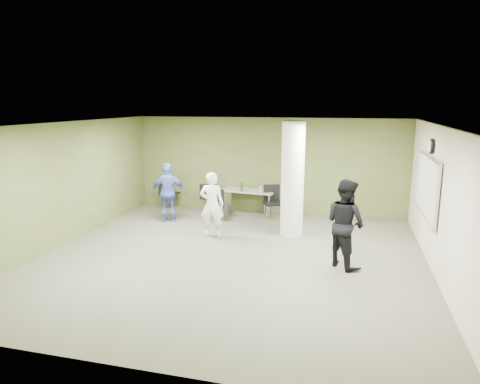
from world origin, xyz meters
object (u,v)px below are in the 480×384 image
(woman_white, at_px, (212,204))
(man_blue, at_px, (168,193))
(man_black, at_px, (345,223))
(chair_back_left, at_px, (168,191))
(folding_table, at_px, (249,192))

(woman_white, bearing_deg, man_blue, -39.60)
(woman_white, xyz_separation_m, man_blue, (-1.55, 0.94, 0.01))
(woman_white, height_order, man_black, man_black)
(man_black, bearing_deg, woman_white, 23.89)
(chair_back_left, relative_size, man_black, 0.55)
(chair_back_left, relative_size, woman_white, 0.62)
(woman_white, bearing_deg, man_black, 150.42)
(woman_white, relative_size, man_black, 0.90)
(woman_white, distance_m, man_black, 3.40)
(woman_white, xyz_separation_m, man_black, (3.17, -1.22, 0.09))
(folding_table, distance_m, man_black, 4.38)
(folding_table, distance_m, woman_white, 2.22)
(folding_table, relative_size, man_blue, 1.00)
(chair_back_left, xyz_separation_m, man_blue, (0.58, -1.26, 0.24))
(chair_back_left, distance_m, man_black, 6.32)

